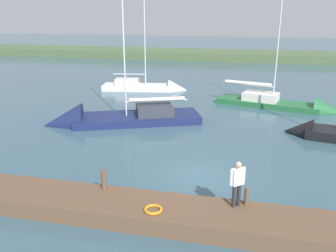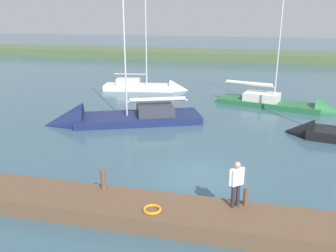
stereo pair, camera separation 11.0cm
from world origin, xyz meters
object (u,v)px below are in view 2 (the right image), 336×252
Objects in this scene: life_ring_buoy at (152,209)px; sailboat_near_dock at (151,89)px; sailboat_outer_mooring at (289,107)px; sailboat_inner_slip at (108,122)px; mooring_post_near at (103,179)px; mooring_post_far at (246,197)px; person_on_dock at (236,181)px.

life_ring_buoy is 0.07× the size of sailboat_near_dock.
sailboat_near_dock reaches higher than life_ring_buoy.
life_ring_buoy is at bearing -93.54° from sailboat_outer_mooring.
sailboat_outer_mooring is (-12.36, -6.96, 0.03)m from sailboat_inner_slip.
mooring_post_near is 18.96m from sailboat_outer_mooring.
mooring_post_far reaches higher than life_ring_buoy.
mooring_post_far is 0.06× the size of sailboat_outer_mooring.
mooring_post_near is 5.14m from person_on_dock.
sailboat_outer_mooring reaches higher than person_on_dock.
life_ring_buoy is at bearing 19.94° from mooring_post_far.
sailboat_inner_slip reaches higher than sailboat_near_dock.
sailboat_outer_mooring is at bearing -51.28° from person_on_dock.
mooring_post_far is 23.24m from sailboat_near_dock.
sailboat_inner_slip is at bearing -68.20° from mooring_post_near.
sailboat_near_dock is (6.44, -22.30, -0.55)m from life_ring_buoy.
life_ring_buoy is 0.06× the size of sailboat_inner_slip.
mooring_post_far is at bearing 180.00° from mooring_post_near.
sailboat_outer_mooring reaches higher than mooring_post_far.
mooring_post_near is 1.19× the size of mooring_post_far.
person_on_dock reaches higher than mooring_post_near.
person_on_dock is at bearing 109.74° from sailboat_inner_slip.
person_on_dock is at bearing -160.79° from life_ring_buoy.
person_on_dock is (-9.12, 10.21, 1.52)m from sailboat_inner_slip.
sailboat_outer_mooring is (-6.04, -18.14, -0.54)m from life_ring_buoy.
sailboat_inner_slip is at bearing -135.74° from sailboat_outer_mooring.
sailboat_inner_slip is 14.19m from sailboat_outer_mooring.
life_ring_buoy is 23.22m from sailboat_near_dock.
sailboat_near_dock is 23.29m from person_on_dock.
sailboat_near_dock is (9.59, -21.16, -0.83)m from mooring_post_far.
sailboat_inner_slip is 11.12m from sailboat_near_dock.
sailboat_inner_slip is 1.17× the size of sailboat_near_dock.
sailboat_near_dock reaches higher than mooring_post_near.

